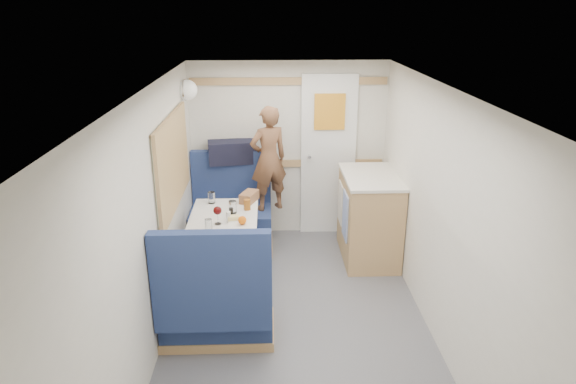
{
  "coord_description": "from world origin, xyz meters",
  "views": [
    {
      "loc": [
        -0.21,
        -3.39,
        2.55
      ],
      "look_at": [
        -0.06,
        0.9,
        0.99
      ],
      "focal_mm": 32.0,
      "sensor_mm": 36.0,
      "label": 1
    }
  ],
  "objects_px": {
    "tumbler_mid": "(212,198)",
    "galley_counter": "(369,216)",
    "salt_grinder": "(229,217)",
    "person": "(268,159)",
    "wine_glass": "(217,211)",
    "orange_fruit": "(242,220)",
    "cheese_block": "(234,218)",
    "tumbler_right": "(233,207)",
    "duffel_bag": "(232,152)",
    "dinette_table": "(224,231)",
    "dome_light": "(187,90)",
    "pepper_grinder": "(231,213)",
    "bench_far": "(232,221)",
    "beer_glass": "(247,205)",
    "bench_near": "(217,307)",
    "bread_loaf": "(249,197)",
    "tumbler_left": "(209,225)",
    "tray": "(241,228)"
  },
  "relations": [
    {
      "from": "galley_counter",
      "to": "duffel_bag",
      "type": "xyz_separation_m",
      "value": [
        -1.45,
        0.57,
        0.56
      ]
    },
    {
      "from": "orange_fruit",
      "to": "cheese_block",
      "type": "xyz_separation_m",
      "value": [
        -0.08,
        0.1,
        -0.02
      ]
    },
    {
      "from": "beer_glass",
      "to": "dome_light",
      "type": "bearing_deg",
      "value": 130.76
    },
    {
      "from": "tray",
      "to": "wine_glass",
      "type": "relative_size",
      "value": 1.88
    },
    {
      "from": "wine_glass",
      "to": "salt_grinder",
      "type": "distance_m",
      "value": 0.13
    },
    {
      "from": "bench_near",
      "to": "tumbler_mid",
      "type": "xyz_separation_m",
      "value": [
        -0.14,
        1.2,
        0.48
      ]
    },
    {
      "from": "tumbler_right",
      "to": "salt_grinder",
      "type": "bearing_deg",
      "value": -96.68
    },
    {
      "from": "bench_near",
      "to": "cheese_block",
      "type": "relative_size",
      "value": 9.82
    },
    {
      "from": "bench_far",
      "to": "galley_counter",
      "type": "relative_size",
      "value": 1.14
    },
    {
      "from": "tumbler_mid",
      "to": "galley_counter",
      "type": "bearing_deg",
      "value": 7.44
    },
    {
      "from": "bench_far",
      "to": "duffel_bag",
      "type": "height_order",
      "value": "duffel_bag"
    },
    {
      "from": "galley_counter",
      "to": "pepper_grinder",
      "type": "distance_m",
      "value": 1.55
    },
    {
      "from": "bench_far",
      "to": "tumbler_right",
      "type": "distance_m",
      "value": 0.93
    },
    {
      "from": "dome_light",
      "to": "galley_counter",
      "type": "distance_m",
      "value": 2.28
    },
    {
      "from": "person",
      "to": "duffel_bag",
      "type": "height_order",
      "value": "person"
    },
    {
      "from": "dinette_table",
      "to": "bench_far",
      "type": "height_order",
      "value": "bench_far"
    },
    {
      "from": "tumbler_right",
      "to": "galley_counter",
      "type": "bearing_deg",
      "value": 18.96
    },
    {
      "from": "tumbler_right",
      "to": "pepper_grinder",
      "type": "xyz_separation_m",
      "value": [
        -0.01,
        -0.13,
        -0.01
      ]
    },
    {
      "from": "bench_far",
      "to": "bread_loaf",
      "type": "bearing_deg",
      "value": -65.31
    },
    {
      "from": "bench_far",
      "to": "beer_glass",
      "type": "bearing_deg",
      "value": -73.4
    },
    {
      "from": "dinette_table",
      "to": "duffel_bag",
      "type": "xyz_separation_m",
      "value": [
        0.01,
        1.12,
        0.46
      ]
    },
    {
      "from": "tumbler_left",
      "to": "person",
      "type": "bearing_deg",
      "value": 65.94
    },
    {
      "from": "bench_near",
      "to": "bread_loaf",
      "type": "xyz_separation_m",
      "value": [
        0.23,
        1.24,
        0.47
      ]
    },
    {
      "from": "tumbler_right",
      "to": "tray",
      "type": "bearing_deg",
      "value": -76.05
    },
    {
      "from": "galley_counter",
      "to": "tumbler_left",
      "type": "xyz_separation_m",
      "value": [
        -1.57,
        -0.87,
        0.31
      ]
    },
    {
      "from": "bench_near",
      "to": "duffel_bag",
      "type": "distance_m",
      "value": 2.11
    },
    {
      "from": "galley_counter",
      "to": "tray",
      "type": "relative_size",
      "value": 2.91
    },
    {
      "from": "dome_light",
      "to": "tumbler_mid",
      "type": "xyz_separation_m",
      "value": [
        0.25,
        -0.51,
        -0.97
      ]
    },
    {
      "from": "tray",
      "to": "salt_grinder",
      "type": "bearing_deg",
      "value": 126.12
    },
    {
      "from": "tumbler_left",
      "to": "tumbler_mid",
      "type": "bearing_deg",
      "value": 93.64
    },
    {
      "from": "dinette_table",
      "to": "dome_light",
      "type": "xyz_separation_m",
      "value": [
        -0.39,
        0.85,
        1.18
      ]
    },
    {
      "from": "bench_near",
      "to": "galley_counter",
      "type": "bearing_deg",
      "value": 43.94
    },
    {
      "from": "pepper_grinder",
      "to": "bread_loaf",
      "type": "bearing_deg",
      "value": 71.09
    },
    {
      "from": "duffel_bag",
      "to": "pepper_grinder",
      "type": "xyz_separation_m",
      "value": [
        0.06,
        -1.18,
        -0.25
      ]
    },
    {
      "from": "wine_glass",
      "to": "galley_counter",
      "type": "bearing_deg",
      "value": 26.02
    },
    {
      "from": "dinette_table",
      "to": "person",
      "type": "relative_size",
      "value": 0.81
    },
    {
      "from": "person",
      "to": "bread_loaf",
      "type": "xyz_separation_m",
      "value": [
        -0.19,
        -0.47,
        -0.25
      ]
    },
    {
      "from": "tumbler_left",
      "to": "salt_grinder",
      "type": "bearing_deg",
      "value": 48.65
    },
    {
      "from": "dinette_table",
      "to": "beer_glass",
      "type": "xyz_separation_m",
      "value": [
        0.21,
        0.15,
        0.2
      ]
    },
    {
      "from": "galley_counter",
      "to": "wine_glass",
      "type": "xyz_separation_m",
      "value": [
        -1.5,
        -0.73,
        0.38
      ]
    },
    {
      "from": "beer_glass",
      "to": "cheese_block",
      "type": "bearing_deg",
      "value": -111.55
    },
    {
      "from": "person",
      "to": "pepper_grinder",
      "type": "relative_size",
      "value": 11.0
    },
    {
      "from": "bench_near",
      "to": "bread_loaf",
      "type": "height_order",
      "value": "bench_near"
    },
    {
      "from": "tumbler_mid",
      "to": "tumbler_right",
      "type": "relative_size",
      "value": 0.95
    },
    {
      "from": "galley_counter",
      "to": "salt_grinder",
      "type": "xyz_separation_m",
      "value": [
        -1.41,
        -0.69,
        0.3
      ]
    },
    {
      "from": "galley_counter",
      "to": "cheese_block",
      "type": "bearing_deg",
      "value": -153.55
    },
    {
      "from": "bread_loaf",
      "to": "tumbler_left",
      "type": "bearing_deg",
      "value": -115.15
    },
    {
      "from": "person",
      "to": "wine_glass",
      "type": "relative_size",
      "value": 6.76
    },
    {
      "from": "tray",
      "to": "bread_loaf",
      "type": "bearing_deg",
      "value": 85.81
    },
    {
      "from": "bench_far",
      "to": "tumbler_mid",
      "type": "bearing_deg",
      "value": -105.21
    }
  ]
}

